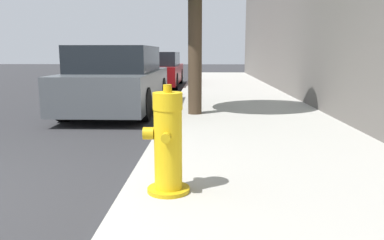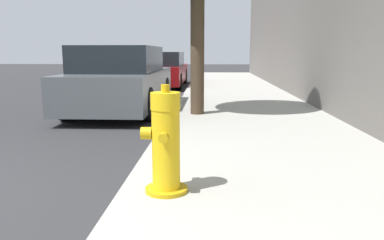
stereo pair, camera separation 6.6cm
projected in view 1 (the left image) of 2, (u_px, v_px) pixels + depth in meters
The scene contains 4 objects.
sidewalk_slab at pixel (313, 219), 2.85m from camera, with size 3.11×40.00×0.13m.
fire_hydrant at pixel (168, 144), 3.17m from camera, with size 0.39×0.39×0.93m.
parked_car_near at pixel (119, 80), 8.49m from camera, with size 1.78×4.49×1.46m.
parked_car_mid at pixel (158, 70), 14.62m from camera, with size 1.73×4.58×1.34m.
Camera 1 is at (2.67, -2.70, 1.32)m, focal length 35.00 mm.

